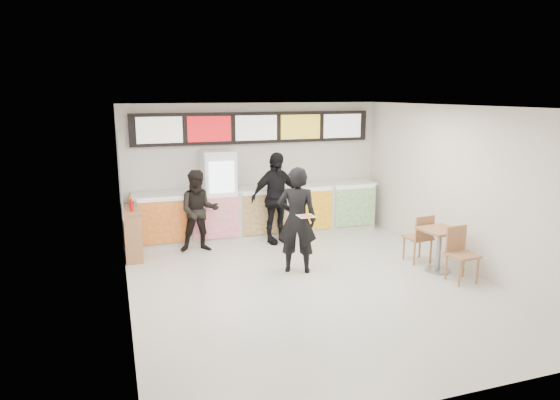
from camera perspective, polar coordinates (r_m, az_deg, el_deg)
name	(u,v)px	position (r m, az deg, el deg)	size (l,w,h in m)	color
floor	(311,284)	(8.70, 3.61, -9.58)	(7.00, 7.00, 0.00)	beige
ceiling	(314,107)	(8.09, 3.90, 10.58)	(7.00, 7.00, 0.00)	white
wall_back	(255,169)	(11.53, -2.88, 3.57)	(6.00, 6.00, 0.00)	silver
wall_left	(123,212)	(7.67, -17.48, -1.37)	(7.00, 7.00, 0.00)	silver
wall_right	(463,188)	(9.79, 20.22, 1.29)	(7.00, 7.00, 0.00)	silver
service_counter	(260,212)	(11.32, -2.26, -1.37)	(5.56, 0.77, 1.14)	silver
menu_board	(256,128)	(11.34, -2.81, 8.26)	(5.50, 0.14, 0.70)	black
drinks_fridge	(219,196)	(11.02, -6.97, 0.46)	(0.70, 0.67, 2.00)	white
mirror_panel	(119,171)	(10.03, -17.87, 3.15)	(0.01, 2.00, 1.50)	#B2B7BF
customer_main	(297,220)	(9.00, 1.95, -2.30)	(0.71, 0.47, 1.95)	black
customer_left	(199,211)	(10.34, -9.24, -1.26)	(0.82, 0.64, 1.70)	black
customer_mid	(276,198)	(10.78, -0.52, 0.24)	(1.16, 0.48, 1.99)	black
pizza_slice	(306,216)	(8.55, 3.01, -1.81)	(0.36, 0.36, 0.02)	beige
cafe_table	(439,242)	(9.57, 17.74, -4.59)	(0.70, 1.66, 0.95)	#A36E4A
condiment_ledge	(133,233)	(10.26, -16.48, -3.63)	(0.36, 0.90, 1.20)	#A36E4A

